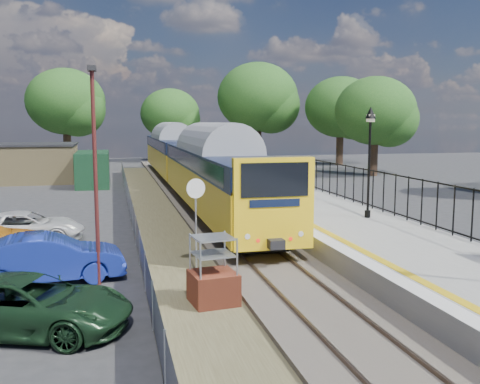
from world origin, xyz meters
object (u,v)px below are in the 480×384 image
object	(u,v)px
carpark_lamp	(95,161)
car_white	(26,227)
victorian_lamp_north	(370,136)
car_green	(28,305)
brick_plinth	(213,272)
train	(187,159)
speed_sign	(196,209)
car_blue	(48,258)

from	to	relation	value
carpark_lamp	car_white	size ratio (longest dim) A/B	1.41
car_white	victorian_lamp_north	bearing A→B (deg)	-99.64
carpark_lamp	car_green	bearing A→B (deg)	-113.40
brick_plinth	car_white	world-z (taller)	brick_plinth
train	brick_plinth	size ratio (longest dim) A/B	21.58
brick_plinth	car_white	size ratio (longest dim) A/B	0.41
train	victorian_lamp_north	bearing A→B (deg)	-72.19
carpark_lamp	train	bearing A→B (deg)	74.92
victorian_lamp_north	brick_plinth	size ratio (longest dim) A/B	2.43
train	car_green	xyz separation A→B (m)	(-7.02, -23.95, -1.68)
brick_plinth	car_white	distance (m)	10.95
victorian_lamp_north	speed_sign	xyz separation A→B (m)	(-7.80, -3.66, -2.15)
train	carpark_lamp	distance (m)	21.26
victorian_lamp_north	car_blue	size ratio (longest dim) A/B	1.02
brick_plinth	speed_sign	distance (m)	3.19
victorian_lamp_north	train	size ratio (longest dim) A/B	0.11
car_blue	train	bearing A→B (deg)	-25.36
train	carpark_lamp	world-z (taller)	carpark_lamp
brick_plinth	car_blue	size ratio (longest dim) A/B	0.42
carpark_lamp	car_blue	size ratio (longest dim) A/B	1.43
carpark_lamp	car_white	world-z (taller)	carpark_lamp
car_white	car_green	bearing A→B (deg)	-170.63
speed_sign	carpark_lamp	size ratio (longest dim) A/B	0.48
car_green	car_blue	size ratio (longest dim) A/B	1.06
brick_plinth	carpark_lamp	world-z (taller)	carpark_lamp
train	carpark_lamp	xyz separation A→B (m)	(-5.52, -20.48, 1.38)
car_blue	car_green	bearing A→B (deg)	173.91
victorian_lamp_north	car_white	world-z (taller)	victorian_lamp_north
victorian_lamp_north	speed_sign	bearing A→B (deg)	-154.86
train	car_blue	world-z (taller)	train
carpark_lamp	car_blue	world-z (taller)	carpark_lamp
train	speed_sign	size ratio (longest dim) A/B	13.13
train	brick_plinth	distance (m)	23.28
car_white	car_blue	bearing A→B (deg)	-164.82
brick_plinth	car_white	xyz separation A→B (m)	(-6.03, 9.13, -0.27)
victorian_lamp_north	speed_sign	size ratio (longest dim) A/B	1.48
brick_plinth	speed_sign	xyz separation A→B (m)	(0.00, 2.94, 1.24)
speed_sign	car_green	world-z (taller)	speed_sign
car_blue	speed_sign	bearing A→B (deg)	-99.37
victorian_lamp_north	carpark_lamp	xyz separation A→B (m)	(-10.82, -3.98, -0.58)
train	carpark_lamp	size ratio (longest dim) A/B	6.31
train	car_green	bearing A→B (deg)	-106.33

